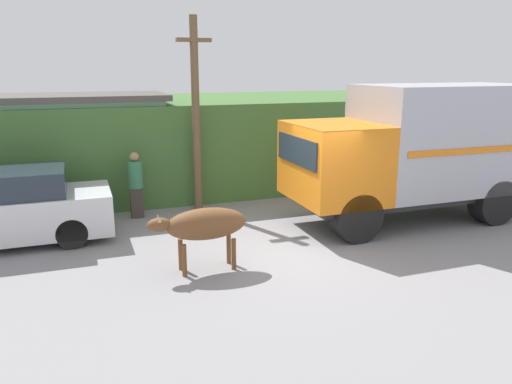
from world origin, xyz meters
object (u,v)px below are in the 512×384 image
at_px(parked_suv, 1,209).
at_px(pedestrian_on_hill, 136,182).
at_px(cargo_truck, 420,148).
at_px(utility_pole, 196,111).
at_px(brown_cow, 204,225).

bearing_deg(parked_suv, pedestrian_on_hill, 15.95).
height_order(cargo_truck, utility_pole, utility_pole).
height_order(parked_suv, pedestrian_on_hill, pedestrian_on_hill).
bearing_deg(cargo_truck, parked_suv, 171.24).
relative_size(parked_suv, utility_pole, 0.92).
bearing_deg(cargo_truck, utility_pole, 150.80).
distance_m(pedestrian_on_hill, utility_pole, 2.40).
xyz_separation_m(brown_cow, parked_suv, (-3.79, 2.87, -0.11)).
height_order(parked_suv, utility_pole, utility_pole).
relative_size(brown_cow, pedestrian_on_hill, 1.10).
height_order(brown_cow, parked_suv, parked_suv).
bearing_deg(pedestrian_on_hill, brown_cow, 101.09).
relative_size(brown_cow, parked_suv, 0.41).
bearing_deg(brown_cow, parked_suv, 138.20).
bearing_deg(cargo_truck, pedestrian_on_hill, 159.11).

